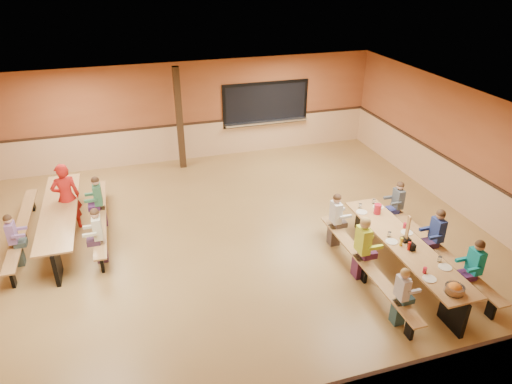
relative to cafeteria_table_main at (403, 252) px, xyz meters
name	(u,v)px	position (x,y,z in m)	size (l,w,h in m)	color
ground	(223,243)	(-3.17, 2.08, -0.53)	(12.00, 12.00, 0.00)	olive
room_envelope	(222,217)	(-3.17, 2.08, 0.16)	(12.04, 10.04, 3.02)	#99522C
kitchen_pass_through	(266,106)	(-0.57, 7.04, 0.96)	(2.78, 0.28, 1.38)	black
structural_post	(179,119)	(-3.37, 6.48, 0.97)	(0.18, 0.18, 3.00)	black
cafeteria_table_main	(403,252)	(0.00, 0.00, 0.00)	(1.91, 3.70, 0.74)	#A97843
cafeteria_table_second	(61,217)	(-6.55, 3.39, 0.00)	(1.91, 3.70, 0.74)	#A97843
seated_child_white_left	(401,297)	(-0.83, -1.19, 0.04)	(0.33, 0.27, 1.13)	silver
seated_adult_yellow	(362,248)	(-0.83, 0.18, 0.14)	(0.42, 0.35, 1.32)	#C4E02E
seated_child_grey_left	(335,220)	(-0.83, 1.36, 0.09)	(0.38, 0.31, 1.22)	silver
seated_child_teal_right	(473,270)	(0.83, -0.96, 0.09)	(0.38, 0.31, 1.22)	#0E878C
seated_child_navy_right	(436,237)	(0.83, 0.13, 0.10)	(0.39, 0.32, 1.24)	navy
seated_child_char_right	(397,206)	(0.83, 1.55, 0.07)	(0.36, 0.29, 1.19)	#42474B
seated_child_purple_sec	(14,241)	(-7.38, 2.56, 0.06)	(0.35, 0.28, 1.16)	#835D92
seated_child_green_sec	(99,202)	(-5.73, 3.69, 0.09)	(0.38, 0.31, 1.24)	#346D49
seated_child_tan_sec	(99,236)	(-5.73, 2.21, 0.09)	(0.38, 0.31, 1.22)	beige
standing_woman	(66,197)	(-6.40, 3.75, 0.29)	(0.60, 0.39, 1.64)	#B31A14
punch_pitcher	(377,209)	(0.06, 1.16, 0.32)	(0.16, 0.16, 0.22)	#B2172B
chip_bowl	(455,289)	(-0.06, -1.51, 0.29)	(0.32, 0.32, 0.15)	orange
napkin_dispenser	(412,247)	(-0.02, -0.23, 0.28)	(0.10, 0.14, 0.13)	black
condiment_mustard	(401,242)	(-0.13, -0.05, 0.30)	(0.06, 0.06, 0.17)	yellow
condiment_ketchup	(409,246)	(-0.07, -0.23, 0.30)	(0.06, 0.06, 0.17)	#B2140F
table_paddle	(406,235)	(0.04, 0.05, 0.35)	(0.16, 0.16, 0.56)	black
place_settings	(405,240)	(0.00, 0.00, 0.27)	(0.65, 3.30, 0.11)	beige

